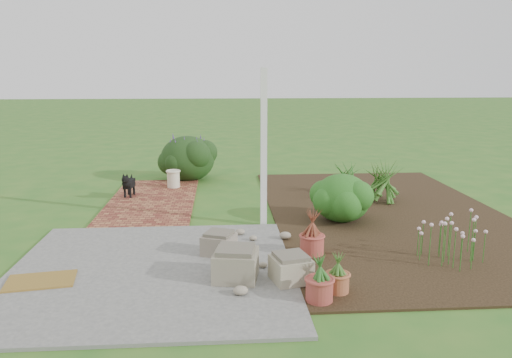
{
  "coord_description": "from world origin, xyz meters",
  "views": [
    {
      "loc": [
        -0.37,
        -7.64,
        2.43
      ],
      "look_at": [
        0.2,
        0.4,
        0.7
      ],
      "focal_mm": 35.0,
      "sensor_mm": 36.0,
      "label": 1
    }
  ],
  "objects": [
    {
      "name": "terracotta_pot_small_right",
      "position": [
        0.66,
        -2.73,
        0.15
      ],
      "size": [
        0.37,
        0.37,
        0.25
      ],
      "primitive_type": "cylinder",
      "rotation": [
        0.0,
        0.0,
        0.3
      ],
      "color": "#963B33",
      "rests_on": "garden_bed"
    },
    {
      "name": "concrete_patio",
      "position": [
        -1.25,
        -1.75,
        0.02
      ],
      "size": [
        3.5,
        3.5,
        0.04
      ],
      "primitive_type": "cube",
      "color": "#5A5A58",
      "rests_on": "ground"
    },
    {
      "name": "agapanthus_clump_front",
      "position": [
        2.14,
        2.05,
        0.41
      ],
      "size": [
        0.97,
        0.97,
        0.77
      ],
      "primitive_type": null,
      "rotation": [
        0.0,
        0.0,
        -0.14
      ],
      "color": "#103E18",
      "rests_on": "garden_bed"
    },
    {
      "name": "terracotta_pot_bronze",
      "position": [
        0.83,
        -1.33,
        0.16
      ],
      "size": [
        0.35,
        0.35,
        0.26
      ],
      "primitive_type": "cylinder",
      "rotation": [
        0.0,
        0.0,
        -0.1
      ],
      "color": "#A14036",
      "rests_on": "garden_bed"
    },
    {
      "name": "stone_trough_far",
      "position": [
        -0.41,
        -1.27,
        0.17
      ],
      "size": [
        0.51,
        0.51,
        0.26
      ],
      "primitive_type": "cube",
      "rotation": [
        0.0,
        0.0,
        -0.37
      ],
      "color": "#78715D",
      "rests_on": "concrete_patio"
    },
    {
      "name": "stone_trough_mid",
      "position": [
        -0.22,
        -2.11,
        0.21
      ],
      "size": [
        0.58,
        0.58,
        0.33
      ],
      "primitive_type": "cube",
      "rotation": [
        0.0,
        0.0,
        -0.18
      ],
      "color": "#726758",
      "rests_on": "concrete_patio"
    },
    {
      "name": "coir_doormat",
      "position": [
        -2.49,
        -2.05,
        0.05
      ],
      "size": [
        0.83,
        0.61,
        0.02
      ],
      "primitive_type": "cube",
      "rotation": [
        0.0,
        0.0,
        0.16
      ],
      "color": "brown",
      "rests_on": "concrete_patio"
    },
    {
      "name": "pink_flower_patch",
      "position": [
        2.58,
        -1.74,
        0.32
      ],
      "size": [
        1.18,
        1.18,
        0.59
      ],
      "primitive_type": null,
      "rotation": [
        0.0,
        0.0,
        -0.34
      ],
      "color": "#113D0F",
      "rests_on": "garden_bed"
    },
    {
      "name": "veranda_post",
      "position": [
        0.3,
        0.1,
        1.25
      ],
      "size": [
        0.1,
        0.1,
        2.5
      ],
      "primitive_type": "cube",
      "color": "white",
      "rests_on": "ground"
    },
    {
      "name": "ground",
      "position": [
        0.0,
        0.0,
        0.0
      ],
      "size": [
        80.0,
        80.0,
        0.0
      ],
      "primitive_type": "plane",
      "color": "#2A621F",
      "rests_on": "ground"
    },
    {
      "name": "evergreen_shrub",
      "position": [
        1.6,
        0.19,
        0.43
      ],
      "size": [
        1.24,
        1.24,
        0.8
      ],
      "primitive_type": "ellipsoid",
      "rotation": [
        0.0,
        0.0,
        0.42
      ],
      "color": "#1A4213",
      "rests_on": "garden_bed"
    },
    {
      "name": "cream_ceramic_urn",
      "position": [
        -1.39,
        2.77,
        0.22
      ],
      "size": [
        0.33,
        0.33,
        0.35
      ],
      "primitive_type": "cylinder",
      "rotation": [
        0.0,
        0.0,
        0.28
      ],
      "color": "beige",
      "rests_on": "brick_path"
    },
    {
      "name": "brick_path",
      "position": [
        -1.7,
        1.75,
        0.02
      ],
      "size": [
        1.6,
        3.5,
        0.04
      ],
      "primitive_type": "cube",
      "color": "maroon",
      "rests_on": "ground"
    },
    {
      "name": "agapanthus_clump_back",
      "position": [
        2.66,
        1.35,
        0.48
      ],
      "size": [
        1.22,
        1.22,
        0.91
      ],
      "primitive_type": null,
      "rotation": [
        0.0,
        0.0,
        0.24
      ],
      "color": "#1D4411",
      "rests_on": "garden_bed"
    },
    {
      "name": "purple_flowering_bush",
      "position": [
        -1.14,
        3.67,
        0.52
      ],
      "size": [
        1.29,
        1.29,
        1.05
      ],
      "primitive_type": "ellipsoid",
      "rotation": [
        0.0,
        0.0,
        -0.05
      ],
      "color": "black",
      "rests_on": "ground"
    },
    {
      "name": "terracotta_pot_small_left",
      "position": [
        0.9,
        -2.53,
        0.14
      ],
      "size": [
        0.27,
        0.27,
        0.21
      ],
      "primitive_type": "cylinder",
      "rotation": [
        0.0,
        0.0,
        -0.05
      ],
      "color": "#9B5434",
      "rests_on": "garden_bed"
    },
    {
      "name": "black_dog",
      "position": [
        -2.18,
        2.0,
        0.31
      ],
      "size": [
        0.19,
        0.52,
        0.45
      ],
      "rotation": [
        0.0,
        0.0,
        -0.11
      ],
      "color": "black",
      "rests_on": "brick_path"
    },
    {
      "name": "garden_bed",
      "position": [
        2.5,
        0.5,
        0.01
      ],
      "size": [
        4.0,
        7.0,
        0.03
      ],
      "primitive_type": "cube",
      "color": "black",
      "rests_on": "ground"
    },
    {
      "name": "stone_trough_near",
      "position": [
        0.42,
        -2.22,
        0.18
      ],
      "size": [
        0.51,
        0.51,
        0.28
      ],
      "primitive_type": "cube",
      "rotation": [
        0.0,
        0.0,
        0.25
      ],
      "color": "gray",
      "rests_on": "concrete_patio"
    }
  ]
}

